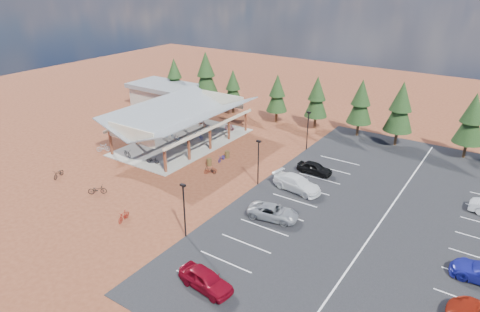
% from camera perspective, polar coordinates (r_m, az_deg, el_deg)
% --- Properties ---
extents(ground, '(140.00, 140.00, 0.00)m').
position_cam_1_polar(ground, '(47.91, -3.97, -3.16)').
color(ground, '#5F2A19').
rests_on(ground, ground).
extents(asphalt_lot, '(27.00, 44.00, 0.04)m').
position_cam_1_polar(asphalt_lot, '(43.14, 18.69, -7.68)').
color(asphalt_lot, black).
rests_on(asphalt_lot, ground).
extents(concrete_pad, '(10.60, 18.60, 0.10)m').
position_cam_1_polar(concrete_pad, '(58.69, -7.52, 1.90)').
color(concrete_pad, gray).
rests_on(concrete_pad, ground).
extents(bike_pavilion, '(11.65, 19.40, 4.97)m').
position_cam_1_polar(bike_pavilion, '(57.43, -7.72, 5.40)').
color(bike_pavilion, maroon).
rests_on(bike_pavilion, concrete_pad).
extents(outbuilding, '(11.00, 7.00, 3.90)m').
position_cam_1_polar(outbuilding, '(74.83, -10.20, 8.07)').
color(outbuilding, '#ADA593').
rests_on(outbuilding, ground).
extents(lamp_post_0, '(0.50, 0.25, 5.14)m').
position_cam_1_polar(lamp_post_0, '(36.94, -7.47, -6.73)').
color(lamp_post_0, black).
rests_on(lamp_post_0, ground).
extents(lamp_post_1, '(0.50, 0.25, 5.14)m').
position_cam_1_polar(lamp_post_1, '(45.53, 2.45, -0.47)').
color(lamp_post_1, black).
rests_on(lamp_post_1, ground).
extents(lamp_post_2, '(0.50, 0.25, 5.14)m').
position_cam_1_polar(lamp_post_2, '(55.41, 9.02, 3.72)').
color(lamp_post_2, black).
rests_on(lamp_post_2, ground).
extents(trash_bin_0, '(0.60, 0.60, 0.90)m').
position_cam_1_polar(trash_bin_0, '(51.17, -4.13, -0.80)').
color(trash_bin_0, '#4F3B1C').
rests_on(trash_bin_0, ground).
extents(trash_bin_1, '(0.60, 0.60, 0.90)m').
position_cam_1_polar(trash_bin_1, '(53.18, -1.74, 0.22)').
color(trash_bin_1, '#4F3B1C').
rests_on(trash_bin_1, ground).
extents(pine_0, '(3.31, 3.31, 7.70)m').
position_cam_1_polar(pine_0, '(76.39, -8.73, 10.55)').
color(pine_0, '#382314').
rests_on(pine_0, ground).
extents(pine_1, '(3.97, 3.97, 9.24)m').
position_cam_1_polar(pine_1, '(73.25, -4.57, 10.95)').
color(pine_1, '#382314').
rests_on(pine_1, ground).
extents(pine_2, '(3.07, 3.07, 7.15)m').
position_cam_1_polar(pine_2, '(69.17, -0.94, 9.18)').
color(pine_2, '#382314').
rests_on(pine_2, ground).
extents(pine_3, '(3.19, 3.19, 7.42)m').
position_cam_1_polar(pine_3, '(65.04, 4.98, 8.32)').
color(pine_3, '#382314').
rests_on(pine_3, ground).
extents(pine_4, '(3.34, 3.34, 7.79)m').
position_cam_1_polar(pine_4, '(62.99, 10.20, 7.75)').
color(pine_4, '#382314').
rests_on(pine_4, ground).
extents(pine_5, '(3.47, 3.47, 8.08)m').
position_cam_1_polar(pine_5, '(61.32, 15.81, 6.97)').
color(pine_5, '#382314').
rests_on(pine_5, ground).
extents(pine_6, '(3.72, 3.72, 8.66)m').
position_cam_1_polar(pine_6, '(59.15, 20.63, 6.12)').
color(pine_6, '#382314').
rests_on(pine_6, ground).
extents(pine_7, '(3.56, 3.56, 8.29)m').
position_cam_1_polar(pine_7, '(58.63, 28.53, 4.36)').
color(pine_7, '#382314').
rests_on(pine_7, ground).
extents(bike_0, '(1.91, 1.13, 0.95)m').
position_cam_1_polar(bike_0, '(55.11, -14.80, 0.41)').
color(bike_0, black).
rests_on(bike_0, concrete_pad).
extents(bike_1, '(1.81, 1.05, 1.05)m').
position_cam_1_polar(bike_1, '(58.63, -8.45, 2.42)').
color(bike_1, gray).
rests_on(bike_1, concrete_pad).
extents(bike_2, '(1.66, 0.96, 0.83)m').
position_cam_1_polar(bike_2, '(60.15, -9.38, 2.79)').
color(bike_2, navy).
rests_on(bike_2, concrete_pad).
extents(bike_3, '(1.65, 0.64, 0.97)m').
position_cam_1_polar(bike_3, '(64.25, -5.12, 4.44)').
color(bike_3, maroon).
rests_on(bike_3, concrete_pad).
extents(bike_4, '(1.66, 1.04, 0.82)m').
position_cam_1_polar(bike_4, '(52.46, -11.56, -0.54)').
color(bike_4, black).
rests_on(bike_4, concrete_pad).
extents(bike_5, '(1.86, 0.80, 1.08)m').
position_cam_1_polar(bike_5, '(57.15, -7.77, 1.91)').
color(bike_5, gray).
rests_on(bike_5, concrete_pad).
extents(bike_6, '(1.93, 0.95, 0.97)m').
position_cam_1_polar(bike_6, '(59.32, -5.60, 2.78)').
color(bike_6, '#182998').
rests_on(bike_6, concrete_pad).
extents(bike_7, '(1.64, 0.48, 0.98)m').
position_cam_1_polar(bike_7, '(62.30, -1.41, 3.92)').
color(bike_7, maroon).
rests_on(bike_7, concrete_pad).
extents(bike_8, '(1.32, 1.93, 0.96)m').
position_cam_1_polar(bike_8, '(52.28, -23.04, -2.16)').
color(bike_8, black).
rests_on(bike_8, ground).
extents(bike_9, '(1.54, 1.57, 1.03)m').
position_cam_1_polar(bike_9, '(57.77, -17.76, 1.07)').
color(bike_9, '#9FA0A7').
rests_on(bike_9, ground).
extents(bike_11, '(0.87, 1.74, 1.01)m').
position_cam_1_polar(bike_11, '(41.53, -15.26, -7.72)').
color(bike_11, maroon).
rests_on(bike_11, ground).
extents(bike_12, '(1.90, 1.74, 1.01)m').
position_cam_1_polar(bike_12, '(47.03, -18.49, -4.27)').
color(bike_12, black).
rests_on(bike_12, ground).
extents(bike_14, '(0.83, 1.71, 0.86)m').
position_cam_1_polar(bike_14, '(52.23, -2.46, -0.26)').
color(bike_14, navy).
rests_on(bike_14, ground).
extents(bike_15, '(1.31, 1.46, 0.92)m').
position_cam_1_polar(bike_15, '(49.11, -3.98, -1.87)').
color(bike_15, maroon).
rests_on(bike_15, ground).
extents(bike_16, '(1.57, 0.61, 0.81)m').
position_cam_1_polar(bike_16, '(49.26, -3.98, -1.86)').
color(bike_16, black).
rests_on(bike_16, ground).
extents(car_0, '(4.64, 2.29, 1.52)m').
position_cam_1_polar(car_0, '(32.47, -4.60, -16.08)').
color(car_0, maroon).
rests_on(car_0, asphalt_lot).
extents(car_2, '(5.13, 3.06, 1.33)m').
position_cam_1_polar(car_2, '(40.43, 4.44, -7.45)').
color(car_2, gray).
rests_on(car_2, asphalt_lot).
extents(car_3, '(5.67, 2.96, 1.57)m').
position_cam_1_polar(car_3, '(45.57, 7.61, -3.64)').
color(car_3, white).
rests_on(car_3, asphalt_lot).
extents(car_4, '(4.05, 1.63, 1.38)m').
position_cam_1_polar(car_4, '(49.57, 9.93, -1.59)').
color(car_4, black).
rests_on(car_4, asphalt_lot).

